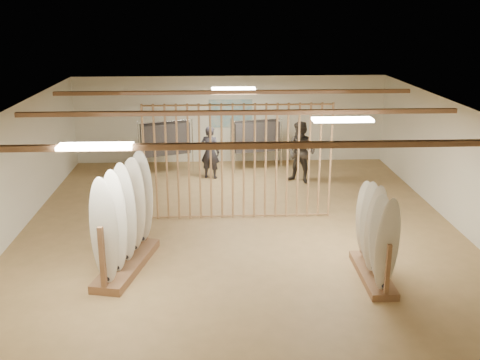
{
  "coord_description": "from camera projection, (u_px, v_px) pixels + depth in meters",
  "views": [
    {
      "loc": [
        -0.62,
        -11.93,
        4.9
      ],
      "look_at": [
        0.0,
        0.0,
        1.2
      ],
      "focal_mm": 42.0,
      "sensor_mm": 36.0,
      "label": 1
    }
  ],
  "objects": [
    {
      "name": "wall_back",
      "position": [
        230.0,
        119.0,
        18.18
      ],
      "size": [
        12.0,
        0.0,
        12.0
      ],
      "primitive_type": "plane",
      "rotation": [
        1.57,
        0.0,
        0.0
      ],
      "color": "white",
      "rests_on": "ground"
    },
    {
      "name": "wall_right",
      "position": [
        460.0,
        168.0,
        12.7
      ],
      "size": [
        0.0,
        12.0,
        12.0
      ],
      "primitive_type": "plane",
      "rotation": [
        1.57,
        0.0,
        -1.57
      ],
      "color": "white",
      "rests_on": "ground"
    },
    {
      "name": "shopper_a",
      "position": [
        210.0,
        149.0,
        16.52
      ],
      "size": [
        0.76,
        0.62,
        1.79
      ],
      "primitive_type": "imported",
      "rotation": [
        0.0,
        0.0,
        2.83
      ],
      "color": "#26242C",
      "rests_on": "floor"
    },
    {
      "name": "shopper_b",
      "position": [
        301.0,
        149.0,
        16.05
      ],
      "size": [
        1.24,
        1.18,
        2.03
      ],
      "primitive_type": "imported",
      "rotation": [
        0.0,
        0.0,
        -0.58
      ],
      "color": "#302B25",
      "rests_on": "floor"
    },
    {
      "name": "rack_right",
      "position": [
        374.0,
        248.0,
        10.43
      ],
      "size": [
        0.52,
        1.86,
        1.77
      ],
      "rotation": [
        0.0,
        0.0,
        -0.02
      ],
      "color": "#8B603F",
      "rests_on": "floor"
    },
    {
      "name": "clothing_rack_a",
      "position": [
        165.0,
        139.0,
        16.9
      ],
      "size": [
        1.49,
        0.9,
        1.67
      ],
      "rotation": [
        0.0,
        0.0,
        0.38
      ],
      "color": "silver",
      "rests_on": "floor"
    },
    {
      "name": "poster",
      "position": [
        230.0,
        113.0,
        18.1
      ],
      "size": [
        1.4,
        0.03,
        0.9
      ],
      "primitive_type": "cube",
      "color": "teal",
      "rests_on": "ground"
    },
    {
      "name": "rack_left",
      "position": [
        125.0,
        233.0,
        10.77
      ],
      "size": [
        1.09,
        2.34,
        2.16
      ],
      "rotation": [
        0.0,
        0.0,
        -0.23
      ],
      "color": "#8B603F",
      "rests_on": "floor"
    },
    {
      "name": "light_panels",
      "position": [
        240.0,
        112.0,
        12.06
      ],
      "size": [
        1.2,
        0.35,
        0.06
      ],
      "primitive_type": "cube",
      "color": "white",
      "rests_on": "ground"
    },
    {
      "name": "floor",
      "position": [
        240.0,
        230.0,
        12.87
      ],
      "size": [
        12.0,
        12.0,
        0.0
      ],
      "primitive_type": "plane",
      "color": "tan",
      "rests_on": "ground"
    },
    {
      "name": "wall_left",
      "position": [
        11.0,
        175.0,
        12.21
      ],
      "size": [
        0.0,
        12.0,
        12.0
      ],
      "primitive_type": "plane",
      "rotation": [
        1.57,
        0.0,
        1.57
      ],
      "color": "white",
      "rests_on": "ground"
    },
    {
      "name": "clothing_rack_b",
      "position": [
        256.0,
        136.0,
        17.35
      ],
      "size": [
        1.49,
        0.65,
        1.62
      ],
      "rotation": [
        0.0,
        0.0,
        0.2
      ],
      "color": "silver",
      "rests_on": "floor"
    },
    {
      "name": "bamboo_partition",
      "position": [
        238.0,
        162.0,
        13.21
      ],
      "size": [
        4.45,
        0.05,
        2.78
      ],
      "color": "tan",
      "rests_on": "ground"
    },
    {
      "name": "wall_front",
      "position": [
        266.0,
        312.0,
        6.73
      ],
      "size": [
        12.0,
        0.0,
        12.0
      ],
      "primitive_type": "plane",
      "rotation": [
        -1.57,
        0.0,
        0.0
      ],
      "color": "white",
      "rests_on": "ground"
    },
    {
      "name": "ceiling",
      "position": [
        240.0,
        109.0,
        12.04
      ],
      "size": [
        12.0,
        12.0,
        0.0
      ],
      "primitive_type": "plane",
      "rotation": [
        3.14,
        0.0,
        0.0
      ],
      "color": "gray",
      "rests_on": "ground"
    },
    {
      "name": "ceiling_slats",
      "position": [
        240.0,
        113.0,
        12.06
      ],
      "size": [
        9.5,
        6.12,
        0.1
      ],
      "primitive_type": "cube",
      "color": "#8B603F",
      "rests_on": "ground"
    }
  ]
}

